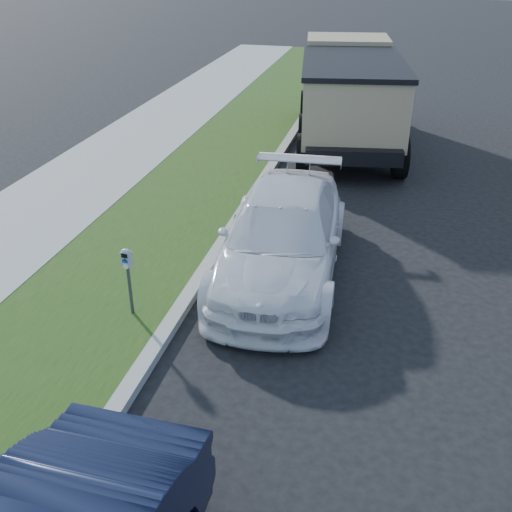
# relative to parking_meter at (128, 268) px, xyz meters

# --- Properties ---
(ground) EXTENTS (120.00, 120.00, 0.00)m
(ground) POSITION_rel_parking_meter_xyz_m (3.30, -0.17, -0.98)
(ground) COLOR black
(ground) RESTS_ON ground
(streetside) EXTENTS (6.12, 50.00, 0.15)m
(streetside) POSITION_rel_parking_meter_xyz_m (-2.27, 1.83, -0.91)
(streetside) COLOR gray
(streetside) RESTS_ON ground
(parking_meter) EXTENTS (0.18, 0.13, 1.20)m
(parking_meter) POSITION_rel_parking_meter_xyz_m (0.00, 0.00, 0.00)
(parking_meter) COLOR #3F4247
(parking_meter) RESTS_ON ground
(white_wagon) EXTENTS (2.44, 5.39, 1.53)m
(white_wagon) POSITION_rel_parking_meter_xyz_m (2.10, 2.10, -0.22)
(white_wagon) COLOR white
(white_wagon) RESTS_ON ground
(dump_truck) EXTENTS (3.74, 7.43, 2.79)m
(dump_truck) POSITION_rel_parking_meter_xyz_m (2.39, 10.44, 0.59)
(dump_truck) COLOR black
(dump_truck) RESTS_ON ground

